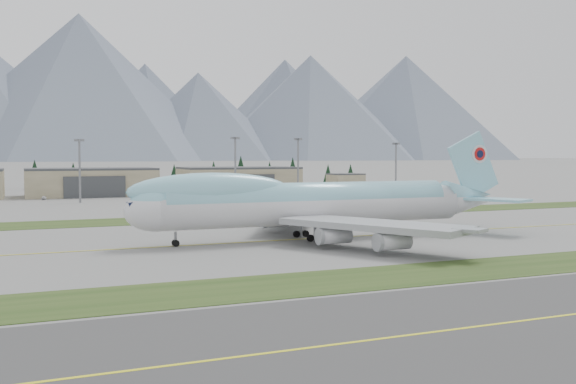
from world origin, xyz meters
name	(u,v)px	position (x,y,z in m)	size (l,w,h in m)	color
ground	(263,241)	(0.00, 0.00, 0.00)	(7000.00, 7000.00, 0.00)	slate
grass_strip_near	(367,278)	(0.00, -38.00, 0.00)	(400.00, 14.00, 0.08)	#273F16
grass_strip_far	(199,219)	(0.00, 45.00, 0.00)	(400.00, 18.00, 0.08)	#273F16
asphalt_taxiway	(498,324)	(0.00, -62.00, 0.00)	(400.00, 32.00, 0.04)	#3A3A3A
taxiway_line_main	(263,241)	(0.00, 0.00, 0.00)	(400.00, 0.40, 0.02)	yellow
taxiway_line_near	(498,324)	(0.00, -62.00, 0.00)	(400.00, 0.40, 0.02)	yellow
boeing_747_freighter	(312,203)	(9.68, -0.35, 6.80)	(77.50, 67.63, 20.63)	silver
hangar_center	(91,182)	(-15.00, 149.90, 5.39)	(48.00, 26.60, 10.80)	gray
hangar_right	(239,180)	(45.00, 149.90, 5.39)	(48.00, 26.60, 10.80)	gray
control_shed	(346,182)	(95.00, 148.00, 3.80)	(14.00, 12.00, 7.60)	gray
floodlight_masts	(149,156)	(0.17, 111.01, 15.57)	(195.86, 10.51, 24.83)	slate
service_vehicle_a	(44,200)	(-32.77, 133.69, 0.00)	(1.60, 3.96, 1.35)	silver
service_vehicle_b	(149,198)	(3.07, 126.92, 0.00)	(1.25, 3.56, 1.17)	gold
service_vehicle_c	(294,195)	(59.57, 124.91, 0.00)	(1.66, 4.08, 1.18)	#AEADB2
conifer_belt	(102,174)	(-3.86, 212.84, 6.74)	(275.85, 15.35, 16.28)	black
mountain_ridge_front	(21,94)	(-34.22, 2180.46, 218.32)	(4232.77, 1160.68, 491.02)	#535A6F
mountain_ridge_rear	(77,100)	(196.75, 2900.00, 262.76)	(4526.30, 1078.05, 539.03)	#535A6F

